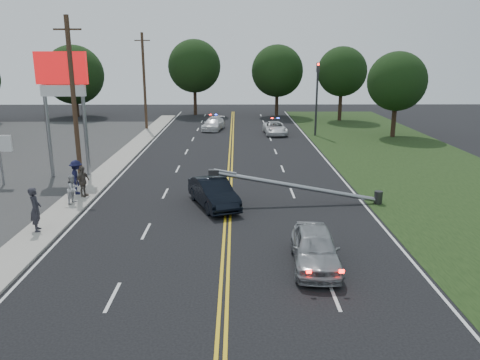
{
  "coord_description": "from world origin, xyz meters",
  "views": [
    {
      "loc": [
        0.43,
        -16.04,
        7.82
      ],
      "look_at": [
        0.62,
        6.68,
        1.7
      ],
      "focal_mm": 35.0,
      "sensor_mm": 36.0,
      "label": 1
    }
  ],
  "objects_px": {
    "utility_pole_far": "(144,81)",
    "emergency_b": "(213,124)",
    "waiting_sedan": "(315,248)",
    "emergency_a": "(275,128)",
    "bystander_b": "(73,189)",
    "bystander_c": "(77,177)",
    "crashed_sedan": "(213,193)",
    "traffic_signal": "(317,93)",
    "bystander_d": "(83,181)",
    "pylon_sign": "(63,84)",
    "fallen_streetlight": "(306,188)",
    "utility_pole_mid": "(74,102)",
    "bystander_a": "(35,209)"
  },
  "relations": [
    {
      "from": "utility_pole_far",
      "to": "fallen_streetlight",
      "type": "bearing_deg",
      "value": -62.76
    },
    {
      "from": "emergency_a",
      "to": "bystander_c",
      "type": "distance_m",
      "value": 24.79
    },
    {
      "from": "traffic_signal",
      "to": "emergency_a",
      "type": "distance_m",
      "value": 5.39
    },
    {
      "from": "traffic_signal",
      "to": "crashed_sedan",
      "type": "distance_m",
      "value": 24.38
    },
    {
      "from": "crashed_sedan",
      "to": "bystander_b",
      "type": "xyz_separation_m",
      "value": [
        -7.49,
        0.27,
        0.16
      ]
    },
    {
      "from": "waiting_sedan",
      "to": "emergency_b",
      "type": "relative_size",
      "value": 0.95
    },
    {
      "from": "crashed_sedan",
      "to": "emergency_a",
      "type": "height_order",
      "value": "crashed_sedan"
    },
    {
      "from": "bystander_a",
      "to": "bystander_c",
      "type": "bearing_deg",
      "value": -19.82
    },
    {
      "from": "utility_pole_far",
      "to": "emergency_b",
      "type": "height_order",
      "value": "utility_pole_far"
    },
    {
      "from": "utility_pole_mid",
      "to": "bystander_b",
      "type": "xyz_separation_m",
      "value": [
        0.93,
        -4.09,
        -4.18
      ]
    },
    {
      "from": "waiting_sedan",
      "to": "bystander_a",
      "type": "distance_m",
      "value": 12.47
    },
    {
      "from": "pylon_sign",
      "to": "bystander_c",
      "type": "height_order",
      "value": "pylon_sign"
    },
    {
      "from": "fallen_streetlight",
      "to": "utility_pole_mid",
      "type": "distance_m",
      "value": 14.58
    },
    {
      "from": "fallen_streetlight",
      "to": "bystander_c",
      "type": "xyz_separation_m",
      "value": [
        -12.8,
        1.62,
        0.18
      ]
    },
    {
      "from": "utility_pole_mid",
      "to": "emergency_a",
      "type": "xyz_separation_m",
      "value": [
        13.54,
        18.75,
        -4.45
      ]
    },
    {
      "from": "bystander_d",
      "to": "traffic_signal",
      "type": "bearing_deg",
      "value": -15.98
    },
    {
      "from": "bystander_a",
      "to": "bystander_c",
      "type": "relative_size",
      "value": 1.03
    },
    {
      "from": "utility_pole_far",
      "to": "bystander_b",
      "type": "bearing_deg",
      "value": -87.96
    },
    {
      "from": "pylon_sign",
      "to": "bystander_b",
      "type": "bearing_deg",
      "value": -69.89
    },
    {
      "from": "utility_pole_mid",
      "to": "bystander_b",
      "type": "relative_size",
      "value": 6.41
    },
    {
      "from": "pylon_sign",
      "to": "bystander_c",
      "type": "bearing_deg",
      "value": -66.73
    },
    {
      "from": "bystander_a",
      "to": "emergency_a",
      "type": "bearing_deg",
      "value": -46.09
    },
    {
      "from": "utility_pole_far",
      "to": "bystander_d",
      "type": "height_order",
      "value": "utility_pole_far"
    },
    {
      "from": "pylon_sign",
      "to": "bystander_d",
      "type": "height_order",
      "value": "pylon_sign"
    },
    {
      "from": "bystander_c",
      "to": "traffic_signal",
      "type": "bearing_deg",
      "value": -60.81
    },
    {
      "from": "fallen_streetlight",
      "to": "traffic_signal",
      "type": "bearing_deg",
      "value": 79.41
    },
    {
      "from": "bystander_b",
      "to": "utility_pole_mid",
      "type": "bearing_deg",
      "value": 30.27
    },
    {
      "from": "bystander_b",
      "to": "utility_pole_far",
      "type": "bearing_deg",
      "value": 19.5
    },
    {
      "from": "traffic_signal",
      "to": "utility_pole_far",
      "type": "bearing_deg",
      "value": 167.11
    },
    {
      "from": "crashed_sedan",
      "to": "pylon_sign",
      "type": "bearing_deg",
      "value": 125.48
    },
    {
      "from": "fallen_streetlight",
      "to": "bystander_a",
      "type": "bearing_deg",
      "value": -161.94
    },
    {
      "from": "bystander_b",
      "to": "bystander_c",
      "type": "xyz_separation_m",
      "value": [
        -0.35,
        1.72,
        0.2
      ]
    },
    {
      "from": "utility_pole_far",
      "to": "bystander_b",
      "type": "xyz_separation_m",
      "value": [
        0.93,
        -26.09,
        -4.18
      ]
    },
    {
      "from": "emergency_b",
      "to": "traffic_signal",
      "type": "bearing_deg",
      "value": -8.35
    },
    {
      "from": "traffic_signal",
      "to": "crashed_sedan",
      "type": "bearing_deg",
      "value": -112.1
    },
    {
      "from": "bystander_b",
      "to": "pylon_sign",
      "type": "bearing_deg",
      "value": 37.56
    },
    {
      "from": "utility_pole_far",
      "to": "emergency_b",
      "type": "distance_m",
      "value": 8.46
    },
    {
      "from": "crashed_sedan",
      "to": "bystander_b",
      "type": "relative_size",
      "value": 2.89
    },
    {
      "from": "waiting_sedan",
      "to": "emergency_a",
      "type": "relative_size",
      "value": 0.93
    },
    {
      "from": "waiting_sedan",
      "to": "traffic_signal",
      "type": "bearing_deg",
      "value": 84.08
    },
    {
      "from": "fallen_streetlight",
      "to": "utility_pole_far",
      "type": "xyz_separation_m",
      "value": [
        -13.39,
        26.0,
        4.17
      ]
    },
    {
      "from": "crashed_sedan",
      "to": "fallen_streetlight",
      "type": "bearing_deg",
      "value": -17.13
    },
    {
      "from": "utility_pole_mid",
      "to": "bystander_b",
      "type": "distance_m",
      "value": 5.93
    },
    {
      "from": "utility_pole_mid",
      "to": "crashed_sedan",
      "type": "xyz_separation_m",
      "value": [
        8.42,
        -4.36,
        -4.34
      ]
    },
    {
      "from": "pylon_sign",
      "to": "utility_pole_far",
      "type": "height_order",
      "value": "utility_pole_far"
    },
    {
      "from": "bystander_b",
      "to": "emergency_a",
      "type": "bearing_deg",
      "value": -11.45
    },
    {
      "from": "bystander_b",
      "to": "crashed_sedan",
      "type": "bearing_deg",
      "value": -74.61
    },
    {
      "from": "utility_pole_mid",
      "to": "bystander_c",
      "type": "distance_m",
      "value": 4.68
    },
    {
      "from": "utility_pole_mid",
      "to": "emergency_b",
      "type": "bearing_deg",
      "value": 71.59
    },
    {
      "from": "utility_pole_mid",
      "to": "bystander_c",
      "type": "bearing_deg",
      "value": -76.24
    }
  ]
}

